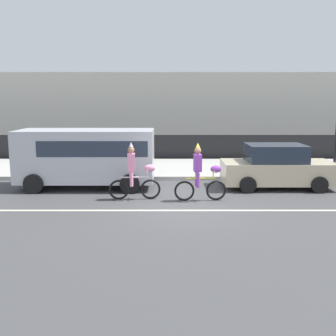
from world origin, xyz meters
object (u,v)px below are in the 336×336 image
(parade_cyclist_purple, at_px, (202,176))
(parked_car_beige, at_px, (278,167))
(parked_van_silver, at_px, (89,154))
(parade_cyclist_pink, at_px, (136,175))

(parade_cyclist_purple, xyz_separation_m, parked_car_beige, (3.01, 1.93, -0.06))
(parade_cyclist_purple, height_order, parked_van_silver, parked_van_silver)
(parked_van_silver, distance_m, parked_car_beige, 7.08)
(parade_cyclist_pink, relative_size, parked_car_beige, 0.47)
(parade_cyclist_pink, height_order, parade_cyclist_purple, same)
(parade_cyclist_purple, relative_size, parked_car_beige, 0.47)
(parade_cyclist_pink, bearing_deg, parked_van_silver, 135.65)
(parked_van_silver, relative_size, parked_car_beige, 1.22)
(parade_cyclist_pink, bearing_deg, parked_car_beige, 18.78)
(parked_van_silver, bearing_deg, parade_cyclist_pink, -44.35)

